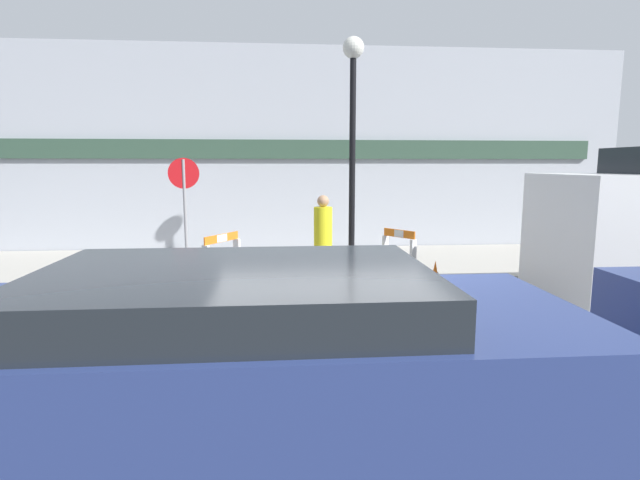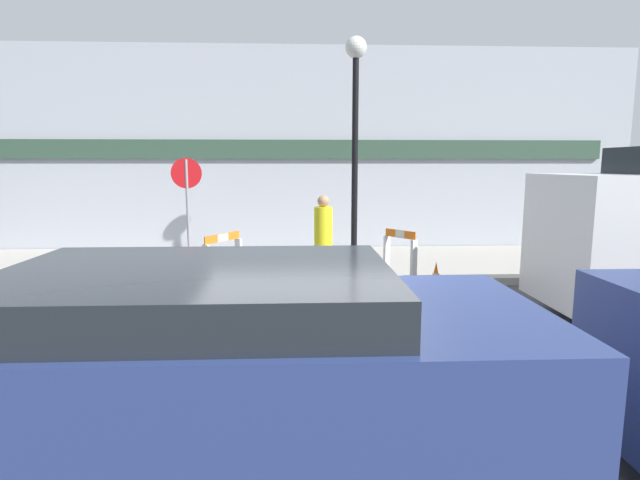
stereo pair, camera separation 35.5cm
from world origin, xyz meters
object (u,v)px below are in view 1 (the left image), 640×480
(person_worker, at_px, (323,240))
(stop_sign, at_px, (185,198))
(streetlamp_post, at_px, (353,122))
(parked_car_1, at_px, (238,385))

(person_worker, bearing_deg, stop_sign, -99.13)
(stop_sign, xyz_separation_m, person_worker, (2.67, -0.73, -0.75))
(stop_sign, bearing_deg, streetlamp_post, 178.63)
(stop_sign, relative_size, parked_car_1, 0.54)
(streetlamp_post, distance_m, stop_sign, 3.74)
(streetlamp_post, bearing_deg, person_worker, -121.81)
(streetlamp_post, relative_size, stop_sign, 2.02)
(streetlamp_post, distance_m, parked_car_1, 7.95)
(stop_sign, bearing_deg, person_worker, 156.16)
(stop_sign, height_order, parked_car_1, stop_sign)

